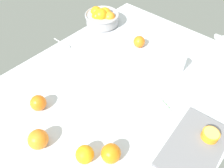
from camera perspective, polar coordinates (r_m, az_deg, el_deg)
ground_plane at (r=108.20cm, az=1.22°, el=-2.61°), size 140.04×102.07×3.00cm
fruit_bowl at (r=148.75cm, az=-2.50°, el=16.36°), size 21.58×21.58×11.67cm
juice_pitcher at (r=123.20cm, az=25.40°, el=5.07°), size 14.37×18.25×19.75cm
juice_glass at (r=119.24cm, az=16.29°, el=4.66°), size 6.09×6.09×9.05cm
cutting_board at (r=95.74cm, az=19.96°, el=-14.56°), size 33.45×21.01×1.53cm
orange_half_0 at (r=97.75cm, az=23.42°, el=-11.62°), size 6.61×6.61×3.41cm
loose_orange_0 at (r=86.57cm, az=-6.82°, el=-17.11°), size 6.84×6.84×6.84cm
loose_orange_1 at (r=131.61cm, az=6.82°, el=10.49°), size 6.58×6.58×6.58cm
loose_orange_2 at (r=85.89cm, az=-0.27°, el=-16.99°), size 7.36×7.36×7.36cm
loose_orange_3 at (r=92.60cm, az=-18.01°, el=-13.03°), size 7.78×7.78×7.78cm
loose_orange_4 at (r=103.60cm, az=-17.99°, el=-4.52°), size 6.97×6.97×6.97cm
spoon at (r=136.36cm, az=-11.81°, el=9.73°), size 2.28×13.82×1.00cm
herb_sprig_0 at (r=143.61cm, az=24.58°, el=8.16°), size 7.50×1.09×0.97cm
herb_sprig_1 at (r=105.09cm, az=13.50°, el=-4.96°), size 3.06×7.91×0.79cm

